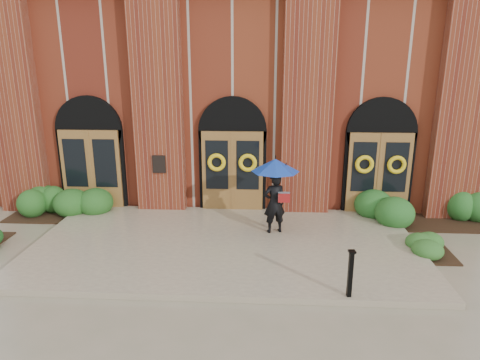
# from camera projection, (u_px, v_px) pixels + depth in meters

# --- Properties ---
(ground) EXTENTS (90.00, 90.00, 0.00)m
(ground) POSITION_uv_depth(u_px,v_px,m) (225.00, 250.00, 11.13)
(ground) COLOR gray
(ground) RESTS_ON ground
(landing) EXTENTS (10.00, 5.30, 0.15)m
(landing) POSITION_uv_depth(u_px,v_px,m) (226.00, 245.00, 11.25)
(landing) COLOR tan
(landing) RESTS_ON ground
(church_building) EXTENTS (16.20, 12.53, 7.00)m
(church_building) POSITION_uv_depth(u_px,v_px,m) (242.00, 89.00, 18.59)
(church_building) COLOR maroon
(church_building) RESTS_ON ground
(man_with_umbrella) EXTENTS (1.63, 1.63, 2.08)m
(man_with_umbrella) POSITION_uv_depth(u_px,v_px,m) (275.00, 182.00, 11.48)
(man_with_umbrella) COLOR black
(man_with_umbrella) RESTS_ON landing
(metal_post) EXTENTS (0.15, 0.15, 1.01)m
(metal_post) POSITION_uv_depth(u_px,v_px,m) (350.00, 273.00, 8.54)
(metal_post) COLOR black
(metal_post) RESTS_ON landing
(hedge_wall_left) EXTENTS (3.22, 1.29, 0.83)m
(hedge_wall_left) POSITION_uv_depth(u_px,v_px,m) (66.00, 203.00, 13.40)
(hedge_wall_left) COLOR #21501A
(hedge_wall_left) RESTS_ON ground
(hedge_wall_right) EXTENTS (3.39, 1.36, 0.87)m
(hedge_wall_right) POSITION_uv_depth(u_px,v_px,m) (427.00, 209.00, 12.81)
(hedge_wall_right) COLOR #21551E
(hedge_wall_right) RESTS_ON ground
(hedge_front_right) EXTENTS (1.24, 1.07, 0.44)m
(hedge_front_right) POSITION_uv_depth(u_px,v_px,m) (426.00, 246.00, 10.80)
(hedge_front_right) COLOR #29571F
(hedge_front_right) RESTS_ON ground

